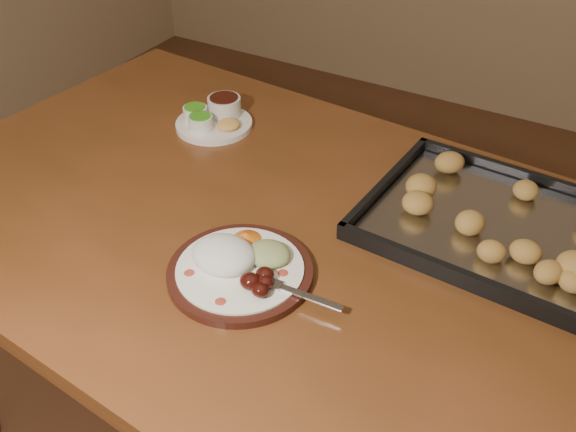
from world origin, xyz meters
The scene contains 4 objects.
dining_table centered at (-0.04, -0.08, 0.65)m, with size 1.57×1.03×0.75m.
dinner_plate centered at (-0.03, -0.22, 0.77)m, with size 0.31×0.24×0.05m.
condiment_saucer centered at (-0.35, 0.16, 0.77)m, with size 0.17×0.17×0.06m.
baking_tray centered at (0.31, 0.10, 0.77)m, with size 0.50×0.38×0.05m.
Camera 1 is at (0.42, -0.86, 1.46)m, focal length 40.00 mm.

